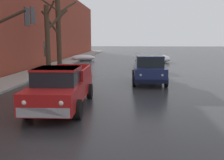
{
  "coord_description": "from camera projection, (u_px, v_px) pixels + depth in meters",
  "views": [
    {
      "loc": [
        1.48,
        -1.41,
        2.83
      ],
      "look_at": [
        0.69,
        9.12,
        1.11
      ],
      "focal_mm": 40.46,
      "sensor_mm": 36.0,
      "label": 1
    }
  ],
  "objects": [
    {
      "name": "snow_bank_near_corner_right",
      "position": [
        158.0,
        59.0,
        30.49
      ],
      "size": [
        2.9,
        1.42,
        0.83
      ],
      "color": "white",
      "rests_on": "ground"
    },
    {
      "name": "bare_tree_far_down_block",
      "position": [
        58.0,
        29.0,
        22.38
      ],
      "size": [
        2.8,
        3.59,
        6.8
      ],
      "color": "#423323",
      "rests_on": "ground"
    },
    {
      "name": "bare_tree_mid_block",
      "position": [
        49.0,
        37.0,
        19.51
      ],
      "size": [
        1.66,
        1.9,
        5.66
      ],
      "color": "#423323",
      "rests_on": "ground"
    },
    {
      "name": "brick_townhouse_facade",
      "position": [
        6.0,
        14.0,
        19.52
      ],
      "size": [
        0.63,
        80.0,
        9.53
      ],
      "color": "brown",
      "rests_on": "ground"
    },
    {
      "name": "pickup_truck_red_approaching_near_lane",
      "position": [
        62.0,
        87.0,
        10.33
      ],
      "size": [
        2.2,
        5.41,
        1.76
      ],
      "color": "red",
      "rests_on": "ground"
    },
    {
      "name": "sedan_white_parked_kerbside_mid",
      "position": [
        145.0,
        62.0,
        23.15
      ],
      "size": [
        2.0,
        4.15,
        1.42
      ],
      "color": "silver",
      "rests_on": "ground"
    },
    {
      "name": "suv_darkblue_parked_kerbside_close",
      "position": [
        149.0,
        68.0,
        16.29
      ],
      "size": [
        2.09,
        4.49,
        1.82
      ],
      "color": "navy",
      "rests_on": "ground"
    },
    {
      "name": "left_sidewalk_slab",
      "position": [
        31.0,
        74.0,
        20.14
      ],
      "size": [
        2.49,
        80.0,
        0.13
      ],
      "primitive_type": "cube",
      "color": "gray",
      "rests_on": "ground"
    },
    {
      "name": "snow_bank_near_corner_left",
      "position": [
        84.0,
        58.0,
        33.52
      ],
      "size": [
        3.18,
        1.49,
        0.77
      ],
      "color": "white",
      "rests_on": "ground"
    },
    {
      "name": "snow_bank_along_left_kerb",
      "position": [
        160.0,
        58.0,
        31.48
      ],
      "size": [
        2.59,
        1.1,
        0.88
      ],
      "color": "white",
      "rests_on": "ground"
    }
  ]
}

